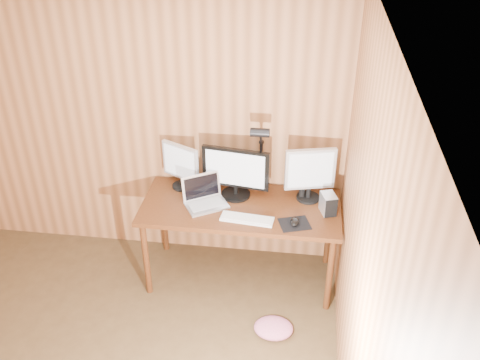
% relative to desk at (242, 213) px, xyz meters
% --- Properties ---
extents(room_shell, '(4.00, 4.00, 4.00)m').
position_rel_desk_xyz_m(room_shell, '(-0.93, -1.70, 0.62)').
color(room_shell, '#48331B').
rests_on(room_shell, ground).
extents(desk, '(1.60, 0.70, 0.75)m').
position_rel_desk_xyz_m(desk, '(0.00, 0.00, 0.00)').
color(desk, '#46220E').
rests_on(desk, floor).
extents(monitor_center, '(0.55, 0.24, 0.43)m').
position_rel_desk_xyz_m(monitor_center, '(-0.06, 0.07, 0.35)').
color(monitor_center, black).
rests_on(monitor_center, desk).
extents(monitor_left, '(0.33, 0.19, 0.40)m').
position_rel_desk_xyz_m(monitor_left, '(-0.53, 0.14, 0.34)').
color(monitor_left, black).
rests_on(monitor_left, desk).
extents(monitor_right, '(0.40, 0.19, 0.46)m').
position_rel_desk_xyz_m(monitor_right, '(0.53, 0.10, 0.37)').
color(monitor_right, black).
rests_on(monitor_right, desk).
extents(laptop, '(0.40, 0.38, 0.23)m').
position_rel_desk_xyz_m(laptop, '(-0.30, -0.08, 0.18)').
color(laptop, silver).
rests_on(laptop, desk).
extents(keyboard, '(0.42, 0.17, 0.02)m').
position_rel_desk_xyz_m(keyboard, '(0.07, -0.26, 0.13)').
color(keyboard, white).
rests_on(keyboard, desk).
extents(mousepad, '(0.27, 0.25, 0.00)m').
position_rel_desk_xyz_m(mousepad, '(0.44, -0.27, 0.12)').
color(mousepad, black).
rests_on(mousepad, desk).
extents(mouse, '(0.11, 0.13, 0.04)m').
position_rel_desk_xyz_m(mouse, '(0.44, -0.27, 0.14)').
color(mouse, black).
rests_on(mouse, mousepad).
extents(hard_drive, '(0.14, 0.17, 0.16)m').
position_rel_desk_xyz_m(hard_drive, '(0.69, -0.08, 0.20)').
color(hard_drive, silver).
rests_on(hard_drive, desk).
extents(phone, '(0.07, 0.11, 0.01)m').
position_rel_desk_xyz_m(phone, '(0.17, -0.28, 0.13)').
color(phone, silver).
rests_on(phone, desk).
extents(speaker, '(0.05, 0.05, 0.12)m').
position_rel_desk_xyz_m(speaker, '(0.48, 0.10, 0.18)').
color(speaker, black).
rests_on(speaker, desk).
extents(desk_lamp, '(0.15, 0.22, 0.66)m').
position_rel_desk_xyz_m(desk_lamp, '(0.13, 0.15, 0.53)').
color(desk_lamp, black).
rests_on(desk_lamp, desk).
extents(fabric_pile, '(0.35, 0.31, 0.10)m').
position_rel_desk_xyz_m(fabric_pile, '(0.33, -0.68, -0.58)').
color(fabric_pile, '#C65F80').
rests_on(fabric_pile, floor).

